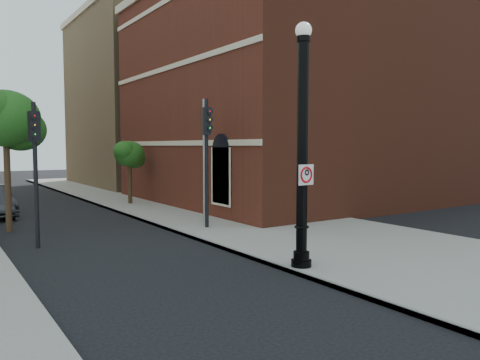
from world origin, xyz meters
TOP-DOWN VIEW (x-y plane):
  - ground at (0.00, 0.00)m, footprint 120.00×120.00m
  - sidewalk_right at (6.00, 10.00)m, footprint 8.00×60.00m
  - curb_edge at (2.05, 10.00)m, footprint 0.10×60.00m
  - brick_wall_building at (16.00, 14.00)m, footprint 22.30×16.30m
  - bg_building_tan_b at (16.00, 30.00)m, footprint 22.00×14.00m
  - lamppost at (2.44, 0.76)m, footprint 0.56×0.56m
  - no_parking_sign at (2.43, 0.59)m, footprint 0.54×0.09m
  - traffic_signal_left at (-2.92, 7.73)m, footprint 0.36×0.42m
  - traffic_signal_right at (3.35, 7.45)m, footprint 0.40×0.45m
  - utility_pole at (3.52, 7.97)m, footprint 0.10×0.10m
  - street_tree_a at (-3.23, 11.60)m, footprint 3.07×2.77m
  - street_tree_c at (3.61, 16.64)m, footprint 2.02×1.82m

SIDE VIEW (x-z plane):
  - ground at x=0.00m, z-range 0.00..0.00m
  - sidewalk_right at x=6.00m, z-range 0.00..0.12m
  - curb_edge at x=2.05m, z-range 0.00..0.14m
  - no_parking_sign at x=2.43m, z-range 2.34..2.88m
  - utility_pole at x=3.52m, z-range 0.00..5.25m
  - street_tree_c at x=3.61m, z-range 1.03..4.66m
  - lamppost at x=2.44m, z-range -0.25..6.33m
  - traffic_signal_left at x=-2.92m, z-range 0.83..5.61m
  - traffic_signal_right at x=3.35m, z-range 0.90..6.10m
  - street_tree_a at x=-3.23m, z-range 1.60..7.13m
  - brick_wall_building at x=16.00m, z-range 0.01..12.51m
  - bg_building_tan_b at x=16.00m, z-range 0.00..14.00m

